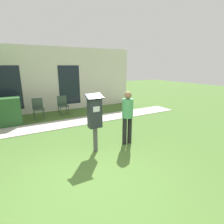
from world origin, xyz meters
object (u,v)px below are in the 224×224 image
Objects in this scene: person_standing at (128,114)px; outdoor_chair_middle at (63,104)px; outdoor_chair_left at (38,107)px; parking_meter at (95,116)px.

outdoor_chair_middle is (-0.87, 4.20, -0.40)m from person_standing.
person_standing reaches higher than outdoor_chair_middle.
outdoor_chair_left is 1.00× the size of outdoor_chair_middle.
parking_meter is 1.77× the size of outdoor_chair_left.
outdoor_chair_left is at bearing 99.19° from person_standing.
outdoor_chair_left is at bearing -149.88° from outdoor_chair_middle.
person_standing is 1.76× the size of outdoor_chair_left.
parking_meter reaches higher than outdoor_chair_middle.
parking_meter is at bearing 163.48° from person_standing.
person_standing is 4.56m from outdoor_chair_left.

